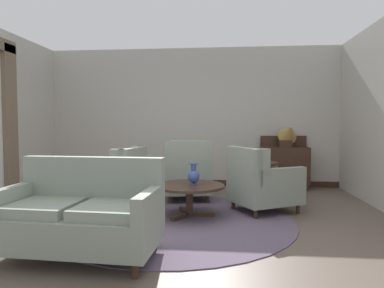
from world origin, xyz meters
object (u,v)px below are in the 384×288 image
(armchair_near_sideboard, at_px, (261,184))
(coffee_table, at_px, (189,190))
(armchair_near_window, at_px, (188,175))
(sideboard, at_px, (284,165))
(armchair_back_corner, at_px, (115,185))
(porcelain_vase, at_px, (194,175))
(settee, at_px, (81,216))
(side_table, at_px, (262,179))
(gramophone, at_px, (288,133))

(armchair_near_sideboard, bearing_deg, coffee_table, 81.30)
(armchair_near_window, xyz_separation_m, sideboard, (1.84, 1.26, 0.05))
(armchair_back_corner, height_order, sideboard, sideboard)
(sideboard, bearing_deg, armchair_near_sideboard, -108.96)
(armchair_back_corner, bearing_deg, armchair_near_window, 141.05)
(porcelain_vase, distance_m, settee, 1.87)
(porcelain_vase, bearing_deg, side_table, 38.77)
(armchair_back_corner, distance_m, side_table, 2.32)
(settee, bearing_deg, armchair_back_corner, 100.54)
(armchair_near_sideboard, relative_size, gramophone, 2.06)
(side_table, bearing_deg, gramophone, 64.67)
(settee, relative_size, sideboard, 1.45)
(porcelain_vase, xyz_separation_m, side_table, (1.03, 0.83, -0.17))
(armchair_back_corner, relative_size, armchair_near_window, 0.96)
(coffee_table, relative_size, armchair_back_corner, 0.98)
(coffee_table, xyz_separation_m, armchair_back_corner, (-1.12, 0.12, 0.02))
(sideboard, bearing_deg, armchair_near_window, -145.48)
(settee, xyz_separation_m, armchair_near_sideboard, (1.94, 1.98, 0.01))
(porcelain_vase, relative_size, gramophone, 0.54)
(porcelain_vase, bearing_deg, armchair_near_sideboard, 21.67)
(armchair_near_sideboard, bearing_deg, side_table, -36.19)
(gramophone, bearing_deg, porcelain_vase, -127.23)
(armchair_near_window, distance_m, side_table, 1.25)
(armchair_back_corner, distance_m, sideboard, 3.58)
(settee, height_order, armchair_back_corner, armchair_back_corner)
(settee, distance_m, armchair_near_window, 2.76)
(armchair_near_sideboard, relative_size, sideboard, 1.08)
(settee, relative_size, armchair_back_corner, 1.54)
(side_table, relative_size, gramophone, 1.24)
(armchair_back_corner, height_order, armchair_near_window, armchair_near_window)
(porcelain_vase, height_order, gramophone, gramophone)
(porcelain_vase, bearing_deg, gramophone, 52.77)
(coffee_table, xyz_separation_m, armchair_near_sideboard, (1.04, 0.39, 0.03))
(porcelain_vase, height_order, armchair_back_corner, armchair_back_corner)
(sideboard, bearing_deg, porcelain_vase, -125.26)
(porcelain_vase, relative_size, armchair_near_sideboard, 0.26)
(armchair_near_window, relative_size, side_table, 1.50)
(armchair_back_corner, distance_m, armchair_near_sideboard, 2.18)
(armchair_near_sideboard, bearing_deg, porcelain_vase, 82.31)
(armchair_near_sideboard, height_order, armchair_near_window, armchair_near_window)
(armchair_near_window, bearing_deg, porcelain_vase, 90.80)
(armchair_back_corner, height_order, gramophone, gramophone)
(coffee_table, relative_size, armchair_near_window, 0.94)
(coffee_table, bearing_deg, settee, -119.48)
(coffee_table, distance_m, settee, 1.83)
(sideboard, relative_size, gramophone, 1.91)
(porcelain_vase, bearing_deg, armchair_near_window, 100.33)
(side_table, bearing_deg, sideboard, 67.75)
(armchair_back_corner, xyz_separation_m, gramophone, (2.87, 2.11, 0.72))
(coffee_table, bearing_deg, armchair_near_window, 97.20)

